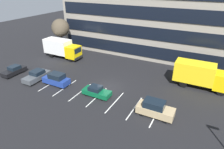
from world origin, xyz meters
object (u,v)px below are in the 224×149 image
object	(u,v)px
suv_tan	(155,109)
sedan_charcoal	(37,76)
box_truck_yellow	(62,48)
bare_tree	(60,28)
suv_navy	(56,79)
sedan_forest	(96,91)
box_truck_yellow_all	(201,75)
sedan_black	(14,70)

from	to	relation	value
suv_tan	sedan_charcoal	size ratio (longest dim) A/B	0.97
box_truck_yellow	bare_tree	xyz separation A→B (m)	(-2.68, 3.24, 3.14)
suv_navy	box_truck_yellow	bearing A→B (deg)	126.10
sedan_charcoal	suv_navy	xyz separation A→B (m)	(3.86, 0.28, 0.16)
box_truck_yellow	sedan_forest	distance (m)	17.04
box_truck_yellow_all	suv_navy	size ratio (longest dim) A/B	1.93
suv_navy	sedan_black	bearing A→B (deg)	-176.66
box_truck_yellow_all	sedan_forest	xyz separation A→B (m)	(-12.42, -9.22, -1.44)
sedan_charcoal	sedan_black	size ratio (longest dim) A/B	1.10
suv_tan	sedan_charcoal	world-z (taller)	suv_tan
sedan_charcoal	sedan_forest	xyz separation A→B (m)	(11.01, 0.37, -0.08)
box_truck_yellow	sedan_charcoal	xyz separation A→B (m)	(3.10, -9.83, -1.33)
sedan_forest	bare_tree	bearing A→B (deg)	142.91
box_truck_yellow	sedan_black	bearing A→B (deg)	-101.36
box_truck_yellow	bare_tree	bearing A→B (deg)	129.62
box_truck_yellow_all	sedan_charcoal	size ratio (longest dim) A/B	1.80
bare_tree	suv_tan	bearing A→B (deg)	-27.66
suv_navy	sedan_black	size ratio (longest dim) A/B	1.03
box_truck_yellow	sedan_black	size ratio (longest dim) A/B	1.97
bare_tree	sedan_charcoal	bearing A→B (deg)	-66.14
sedan_charcoal	sedan_black	xyz separation A→B (m)	(-5.12, -0.24, -0.07)
sedan_forest	sedan_black	distance (m)	16.14
sedan_charcoal	suv_navy	distance (m)	3.88
suv_navy	sedan_forest	size ratio (longest dim) A/B	1.05
box_truck_yellow_all	bare_tree	distance (m)	29.58
sedan_forest	bare_tree	size ratio (longest dim) A/B	0.56
suv_tan	bare_tree	bearing A→B (deg)	152.34
box_truck_yellow_all	sedan_black	xyz separation A→B (m)	(-28.56, -9.83, -1.42)
box_truck_yellow_all	sedan_charcoal	bearing A→B (deg)	-157.74
box_truck_yellow	sedan_forest	size ratio (longest dim) A/B	2.01
box_truck_yellow	sedan_black	xyz separation A→B (m)	(-2.02, -10.07, -1.40)
suv_tan	sedan_black	bearing A→B (deg)	-179.84
sedan_charcoal	suv_tan	bearing A→B (deg)	-0.50
box_truck_yellow_all	box_truck_yellow	distance (m)	26.54
sedan_forest	sedan_charcoal	bearing A→B (deg)	-178.05
box_truck_yellow_all	suv_tan	xyz separation A→B (m)	(-3.95, -9.76, -1.16)
sedan_black	box_truck_yellow_all	bearing A→B (deg)	19.00
box_truck_yellow_all	suv_navy	xyz separation A→B (m)	(-19.57, -9.31, -1.19)
sedan_black	bare_tree	world-z (taller)	bare_tree
sedan_charcoal	bare_tree	world-z (taller)	bare_tree
sedan_charcoal	sedan_forest	bearing A→B (deg)	1.95
box_truck_yellow_all	box_truck_yellow	size ratio (longest dim) A/B	1.01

